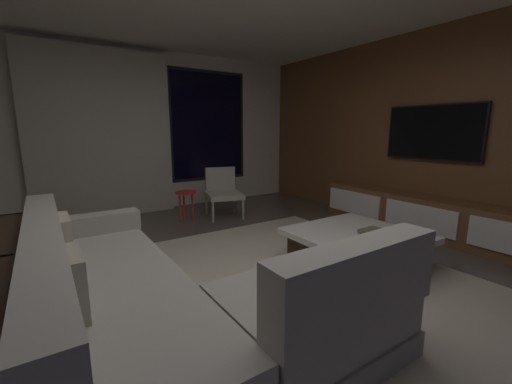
{
  "coord_description": "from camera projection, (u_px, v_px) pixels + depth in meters",
  "views": [
    {
      "loc": [
        -1.38,
        -2.05,
        1.38
      ],
      "look_at": [
        0.75,
        1.14,
        0.64
      ],
      "focal_mm": 22.62,
      "sensor_mm": 36.0,
      "label": 1
    }
  ],
  "objects": [
    {
      "name": "accent_chair_near_window",
      "position": [
        223.0,
        190.0,
        5.21
      ],
      "size": [
        0.66,
        0.67,
        0.78
      ],
      "color": "#B2ADA0",
      "rests_on": "floor"
    },
    {
      "name": "back_wall_with_window",
      "position": [
        133.0,
        132.0,
        5.36
      ],
      "size": [
        6.6,
        0.3,
        2.7
      ],
      "color": "silver",
      "rests_on": "floor"
    },
    {
      "name": "media_console",
      "position": [
        432.0,
        218.0,
        4.19
      ],
      "size": [
        0.46,
        3.1,
        0.52
      ],
      "color": "brown",
      "rests_on": "floor"
    },
    {
      "name": "floor",
      "position": [
        257.0,
        299.0,
        2.69
      ],
      "size": [
        9.2,
        9.2,
        0.0
      ],
      "primitive_type": "plane",
      "color": "#564C44"
    },
    {
      "name": "side_stool",
      "position": [
        186.0,
        197.0,
        4.93
      ],
      "size": [
        0.32,
        0.32,
        0.46
      ],
      "color": "red",
      "rests_on": "floor"
    },
    {
      "name": "media_wall",
      "position": [
        457.0,
        133.0,
        4.1
      ],
      "size": [
        0.12,
        7.8,
        2.7
      ],
      "color": "brown",
      "rests_on": "floor"
    },
    {
      "name": "mounted_tv",
      "position": [
        433.0,
        133.0,
        4.24
      ],
      "size": [
        0.05,
        1.26,
        0.72
      ],
      "color": "black"
    },
    {
      "name": "book_stack_on_coffee_table",
      "position": [
        373.0,
        233.0,
        3.16
      ],
      "size": [
        0.27,
        0.19,
        0.06
      ],
      "color": "#B15040",
      "rests_on": "coffee_table"
    },
    {
      "name": "sectional_couch",
      "position": [
        162.0,
        303.0,
        2.07
      ],
      "size": [
        1.98,
        2.5,
        0.82
      ],
      "color": "gray",
      "rests_on": "floor"
    },
    {
      "name": "area_rug",
      "position": [
        297.0,
        291.0,
        2.8
      ],
      "size": [
        3.2,
        3.8,
        0.01
      ],
      "primitive_type": "cube",
      "color": "beige",
      "rests_on": "floor"
    },
    {
      "name": "coffee_table",
      "position": [
        356.0,
        249.0,
        3.3
      ],
      "size": [
        1.16,
        1.16,
        0.36
      ],
      "color": "#302015",
      "rests_on": "floor"
    }
  ]
}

